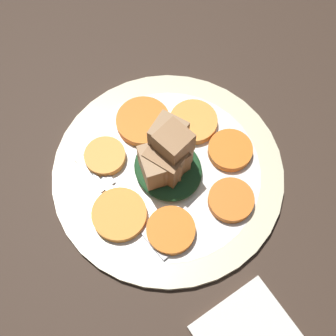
% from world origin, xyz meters
% --- Properties ---
extents(table_slab, '(1.20, 1.20, 0.02)m').
position_xyz_m(table_slab, '(0.00, 0.00, 0.01)').
color(table_slab, '#38281E').
rests_on(table_slab, ground).
extents(plate, '(0.31, 0.31, 0.01)m').
position_xyz_m(plate, '(0.00, 0.00, 0.03)').
color(plate, beige).
rests_on(plate, table_slab).
extents(carrot_slice_0, '(0.07, 0.07, 0.01)m').
position_xyz_m(carrot_slice_0, '(0.02, -0.09, 0.04)').
color(carrot_slice_0, orange).
rests_on(carrot_slice_0, plate).
extents(carrot_slice_1, '(0.06, 0.06, 0.01)m').
position_xyz_m(carrot_slice_1, '(0.07, -0.04, 0.04)').
color(carrot_slice_1, orange).
rests_on(carrot_slice_1, plate).
extents(carrot_slice_2, '(0.06, 0.06, 0.01)m').
position_xyz_m(carrot_slice_2, '(0.08, 0.04, 0.04)').
color(carrot_slice_2, orange).
rests_on(carrot_slice_2, plate).
extents(carrot_slice_3, '(0.06, 0.06, 0.01)m').
position_xyz_m(carrot_slice_3, '(0.02, 0.08, 0.04)').
color(carrot_slice_3, orange).
rests_on(carrot_slice_3, plate).
extents(carrot_slice_4, '(0.07, 0.07, 0.01)m').
position_xyz_m(carrot_slice_4, '(-0.04, 0.07, 0.04)').
color(carrot_slice_4, '#F99438').
rests_on(carrot_slice_4, plate).
extents(carrot_slice_5, '(0.07, 0.07, 0.01)m').
position_xyz_m(carrot_slice_5, '(-0.08, 0.01, 0.04)').
color(carrot_slice_5, orange).
rests_on(carrot_slice_5, plate).
extents(carrot_slice_6, '(0.06, 0.06, 0.01)m').
position_xyz_m(carrot_slice_6, '(-0.06, -0.06, 0.04)').
color(carrot_slice_6, '#F9963A').
rests_on(carrot_slice_6, plate).
extents(center_pile, '(0.10, 0.09, 0.09)m').
position_xyz_m(center_pile, '(-0.00, -0.00, 0.07)').
color(center_pile, '#1E4723').
rests_on(center_pile, plate).
extents(fork, '(0.18, 0.03, 0.00)m').
position_xyz_m(fork, '(0.00, -0.08, 0.03)').
color(fork, '#B2B2B7').
rests_on(fork, plate).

